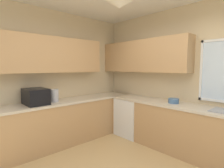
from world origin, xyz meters
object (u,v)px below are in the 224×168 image
Objects in this scene: dishwasher at (132,117)px; microwave at (36,96)px; kettle at (55,96)px; bowl at (174,101)px.

dishwasher is 2.11m from microwave.
bowl is (1.64, 1.58, -0.08)m from kettle.
dishwasher is at bearing 67.62° from kettle.
kettle is (-0.64, -1.55, 0.59)m from dishwasher.
microwave is 2.55m from bowl.
microwave reaches higher than bowl.
dishwasher is 1.78m from kettle.
kettle reaches higher than dishwasher.
kettle is at bearing 86.76° from microwave.
bowl is (1.00, 0.03, 0.51)m from dishwasher.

